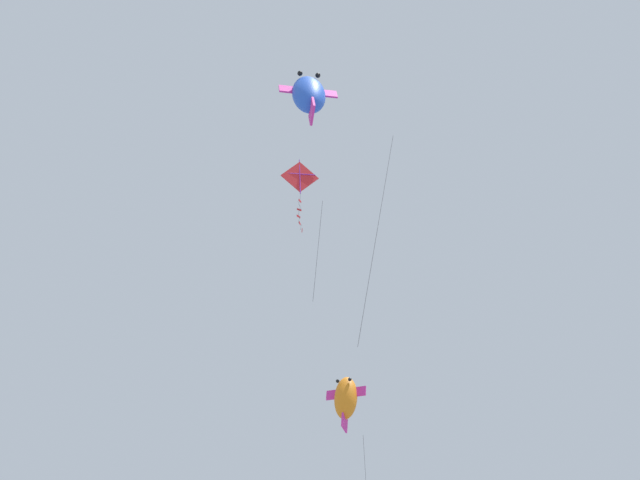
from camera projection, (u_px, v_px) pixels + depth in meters
name	position (u px, v px, depth m)	size (l,w,h in m)	color
kite_diamond_near_right	(300.00, 180.00, 35.58)	(1.32, 1.35, 5.87)	red
kite_fish_low_drifter	(346.00, 398.00, 40.62)	(2.07, 1.70, 10.39)	orange
kite_fish_near_left	(309.00, 95.00, 28.72)	(3.72, 3.05, 9.72)	blue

